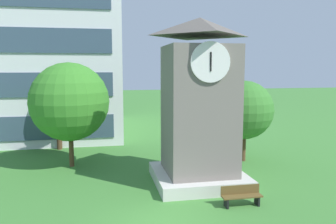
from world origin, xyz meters
name	(u,v)px	position (x,y,z in m)	size (l,w,h in m)	color
clock_tower	(199,112)	(2.88, 4.55, 3.75)	(4.62, 4.62, 8.54)	slate
park_bench	(241,195)	(3.88, 1.21, 0.46)	(1.80, 0.49, 0.88)	brown
tree_near_tower	(70,102)	(-3.97, 8.84, 4.00)	(4.74, 4.74, 6.38)	#513823
tree_by_building	(58,103)	(-5.24, 13.58, 3.45)	(3.09, 3.09, 5.02)	#513823
tree_streetside	(244,110)	(6.90, 8.03, 3.34)	(3.76, 3.76, 5.24)	#513823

